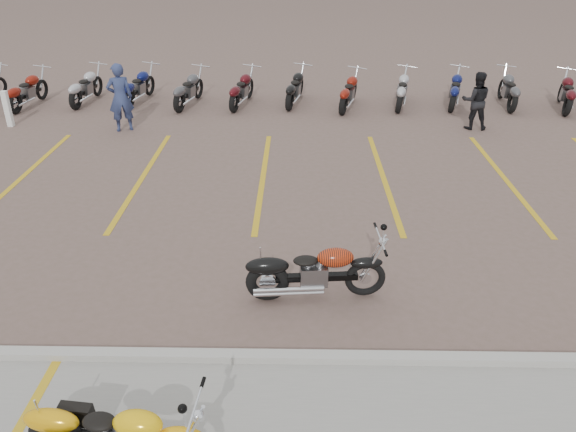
# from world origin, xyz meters

# --- Properties ---
(ground) EXTENTS (100.00, 100.00, 0.00)m
(ground) POSITION_xyz_m (0.00, 0.00, 0.00)
(ground) COLOR #6F544F
(ground) RESTS_ON ground
(curb) EXTENTS (60.00, 0.18, 0.12)m
(curb) POSITION_xyz_m (0.00, -2.00, 0.06)
(curb) COLOR #ADAAA3
(curb) RESTS_ON ground
(parking_stripes) EXTENTS (38.00, 5.50, 0.01)m
(parking_stripes) POSITION_xyz_m (0.00, 4.00, 0.00)
(parking_stripes) COLOR gold
(parking_stripes) RESTS_ON ground
(flame_cruiser) EXTENTS (2.09, 0.36, 0.86)m
(flame_cruiser) POSITION_xyz_m (1.01, -0.60, 0.43)
(flame_cruiser) COLOR black
(flame_cruiser) RESTS_ON ground
(person_a) EXTENTS (0.79, 0.67, 1.83)m
(person_a) POSITION_xyz_m (-4.01, 7.20, 0.92)
(person_a) COLOR navy
(person_a) RESTS_ON ground
(person_b) EXTENTS (0.82, 0.67, 1.57)m
(person_b) POSITION_xyz_m (5.62, 7.53, 0.79)
(person_b) COLOR black
(person_b) RESTS_ON ground
(bollard) EXTENTS (0.15, 0.15, 1.00)m
(bollard) POSITION_xyz_m (-7.31, 7.49, 0.50)
(bollard) COLOR white
(bollard) RESTS_ON ground
(bg_bike_row) EXTENTS (20.84, 2.09, 1.10)m
(bg_bike_row) POSITION_xyz_m (0.65, 9.72, 0.55)
(bg_bike_row) COLOR black
(bg_bike_row) RESTS_ON ground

